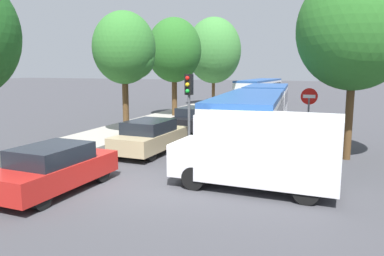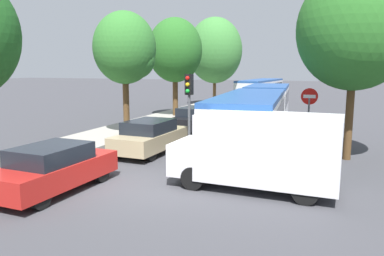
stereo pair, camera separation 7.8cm
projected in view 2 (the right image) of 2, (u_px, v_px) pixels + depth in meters
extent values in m
plane|color=#3D3D42|center=(137.00, 186.00, 11.75)|extent=(200.00, 200.00, 0.00)
cube|color=#9E998E|center=(171.00, 116.00, 28.20)|extent=(3.20, 41.31, 0.14)
cube|color=silver|center=(250.00, 122.00, 16.70)|extent=(3.28, 9.64, 2.04)
cube|color=black|center=(251.00, 113.00, 16.64)|extent=(3.27, 9.26, 0.90)
cube|color=#234C93|center=(251.00, 96.00, 16.52)|extent=(3.28, 9.64, 0.20)
cube|color=silver|center=(268.00, 103.00, 25.21)|extent=(3.04, 6.66, 2.04)
cube|color=black|center=(268.00, 98.00, 25.15)|extent=(3.04, 6.40, 0.90)
cube|color=#234C93|center=(268.00, 87.00, 25.03)|extent=(3.04, 6.66, 0.20)
cylinder|color=black|center=(262.00, 109.00, 21.66)|extent=(1.95, 1.14, 1.88)
cube|color=black|center=(232.00, 134.00, 12.21)|extent=(2.24, 0.28, 1.10)
cylinder|color=black|center=(268.00, 156.00, 13.66)|extent=(0.38, 1.02, 1.00)
cylinder|color=black|center=(212.00, 152.00, 14.25)|extent=(0.38, 1.02, 1.00)
cylinder|color=black|center=(278.00, 130.00, 19.41)|extent=(0.38, 1.02, 1.00)
cylinder|color=black|center=(237.00, 128.00, 20.00)|extent=(0.38, 1.02, 1.00)
cylinder|color=black|center=(283.00, 116.00, 25.04)|extent=(0.38, 1.02, 1.00)
cylinder|color=black|center=(251.00, 115.00, 25.63)|extent=(0.38, 1.02, 1.00)
cube|color=silver|center=(261.00, 90.00, 41.13)|extent=(3.36, 11.24, 1.93)
cube|color=black|center=(261.00, 87.00, 41.08)|extent=(3.33, 10.69, 0.81)
cube|color=#234C93|center=(261.00, 81.00, 40.96)|extent=(3.36, 11.24, 0.19)
cylinder|color=black|center=(260.00, 95.00, 44.95)|extent=(0.37, 0.98, 0.96)
cylinder|color=black|center=(277.00, 95.00, 44.08)|extent=(0.37, 0.98, 0.96)
cylinder|color=black|center=(242.00, 99.00, 38.72)|extent=(0.37, 0.98, 0.96)
cylinder|color=black|center=(262.00, 100.00, 37.85)|extent=(0.37, 0.98, 0.96)
cube|color=#B21E19|center=(54.00, 172.00, 11.18)|extent=(1.91, 4.15, 0.66)
cube|color=black|center=(51.00, 154.00, 11.00)|extent=(1.68, 2.20, 0.50)
cylinder|color=black|center=(66.00, 168.00, 12.69)|extent=(0.24, 0.63, 0.62)
cylinder|color=black|center=(101.00, 173.00, 12.13)|extent=(0.24, 0.63, 0.62)
cylinder|color=black|center=(0.00, 191.00, 10.33)|extent=(0.24, 0.63, 0.62)
cylinder|color=black|center=(40.00, 198.00, 9.76)|extent=(0.24, 0.63, 0.62)
cube|color=tan|center=(151.00, 139.00, 16.25)|extent=(1.94, 4.23, 0.67)
cube|color=black|center=(149.00, 126.00, 16.06)|extent=(1.72, 2.25, 0.51)
cylinder|color=black|center=(151.00, 139.00, 17.79)|extent=(0.25, 0.64, 0.63)
cylinder|color=black|center=(179.00, 141.00, 17.21)|extent=(0.25, 0.64, 0.63)
cylinder|color=black|center=(119.00, 150.00, 15.37)|extent=(0.25, 0.64, 0.63)
cylinder|color=black|center=(150.00, 154.00, 14.80)|extent=(0.25, 0.64, 0.63)
cube|color=black|center=(196.00, 121.00, 21.99)|extent=(1.88, 4.10, 0.65)
cube|color=black|center=(195.00, 111.00, 21.82)|extent=(1.66, 2.18, 0.50)
cylinder|color=black|center=(193.00, 122.00, 23.49)|extent=(0.24, 0.62, 0.61)
cylinder|color=black|center=(214.00, 123.00, 22.93)|extent=(0.24, 0.62, 0.61)
cylinder|color=black|center=(175.00, 128.00, 21.14)|extent=(0.24, 0.62, 0.61)
cylinder|color=black|center=(199.00, 130.00, 20.59)|extent=(0.24, 0.62, 0.61)
cube|color=#B7BABF|center=(224.00, 110.00, 27.02)|extent=(2.05, 4.46, 0.71)
cube|color=black|center=(224.00, 102.00, 26.83)|extent=(1.81, 2.37, 0.54)
cylinder|color=black|center=(220.00, 112.00, 28.64)|extent=(0.26, 0.68, 0.67)
cylinder|color=black|center=(240.00, 113.00, 28.04)|extent=(0.26, 0.68, 0.67)
cylinder|color=black|center=(207.00, 116.00, 26.10)|extent=(0.26, 0.68, 0.67)
cylinder|color=black|center=(228.00, 117.00, 25.49)|extent=(0.26, 0.68, 0.67)
cube|color=silver|center=(268.00, 148.00, 11.17)|extent=(4.17, 2.14, 2.00)
cube|color=silver|center=(191.00, 156.00, 12.20)|extent=(0.97, 1.93, 1.00)
cylinder|color=black|center=(193.00, 178.00, 11.36)|extent=(0.73, 0.27, 0.72)
cylinder|color=black|center=(211.00, 165.00, 12.89)|extent=(0.73, 0.27, 0.72)
cylinder|color=black|center=(305.00, 192.00, 10.10)|extent=(0.73, 0.27, 0.72)
cylinder|color=black|center=(311.00, 175.00, 11.63)|extent=(0.73, 0.27, 0.72)
cylinder|color=#56595E|center=(189.00, 113.00, 16.52)|extent=(0.12, 0.12, 3.40)
cube|color=black|center=(189.00, 84.00, 16.32)|extent=(0.35, 0.28, 0.90)
sphere|color=red|center=(187.00, 78.00, 16.14)|extent=(0.18, 0.18, 0.18)
sphere|color=#EAAD14|center=(187.00, 85.00, 16.19)|extent=(0.18, 0.18, 0.18)
sphere|color=green|center=(187.00, 91.00, 16.23)|extent=(0.18, 0.18, 0.18)
cylinder|color=#56595E|center=(308.00, 126.00, 16.07)|extent=(0.08, 0.08, 2.40)
cylinder|color=red|center=(309.00, 96.00, 15.87)|extent=(0.70, 0.03, 0.70)
cube|color=white|center=(309.00, 96.00, 15.85)|extent=(0.50, 0.04, 0.14)
cylinder|color=#56595E|center=(350.00, 109.00, 17.13)|extent=(0.10, 0.10, 3.60)
cube|color=#197A38|center=(352.00, 76.00, 16.89)|extent=(0.31, 1.39, 0.28)
cube|color=#197A38|center=(352.00, 84.00, 16.94)|extent=(0.31, 1.39, 0.28)
cube|color=#197A38|center=(351.00, 91.00, 17.00)|extent=(0.31, 1.39, 0.28)
cylinder|color=#51381E|center=(126.00, 106.00, 20.18)|extent=(0.33, 0.33, 3.28)
ellipsoid|color=#33752D|center=(125.00, 48.00, 19.69)|extent=(3.31, 3.31, 3.80)
ellipsoid|color=#33752D|center=(136.00, 59.00, 19.71)|extent=(1.99, 1.99, 2.09)
cylinder|color=#51381E|center=(175.00, 96.00, 27.85)|extent=(0.39, 0.39, 3.19)
ellipsoid|color=#286623|center=(175.00, 50.00, 27.31)|extent=(3.98, 3.98, 4.68)
cylinder|color=#51381E|center=(214.00, 91.00, 36.01)|extent=(0.31, 0.31, 2.97)
ellipsoid|color=#3D7F38|center=(215.00, 50.00, 35.40)|extent=(5.16, 5.16, 6.18)
ellipsoid|color=#3D7F38|center=(213.00, 60.00, 36.06)|extent=(3.09, 3.09, 3.40)
cylinder|color=#51381E|center=(349.00, 118.00, 14.91)|extent=(0.31, 0.31, 3.37)
ellipsoid|color=#286623|center=(355.00, 29.00, 14.36)|extent=(4.42, 4.42, 4.70)
ellipsoid|color=#286623|center=(355.00, 47.00, 14.04)|extent=(2.65, 2.65, 2.59)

